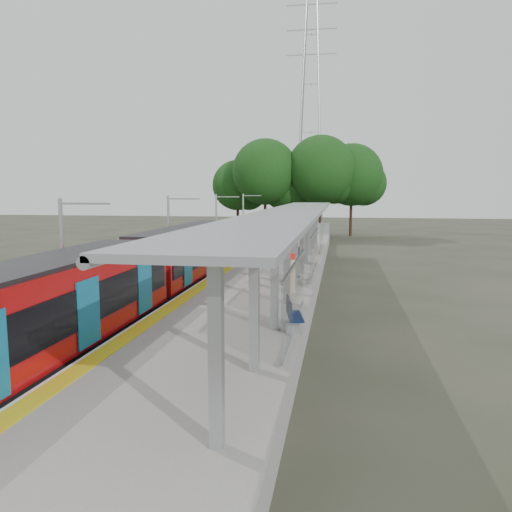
# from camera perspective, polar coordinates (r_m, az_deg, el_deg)

# --- Properties ---
(ground) EXTENTS (200.00, 200.00, 0.00)m
(ground) POSITION_cam_1_polar(r_m,az_deg,el_deg) (12.53, -11.49, -19.57)
(ground) COLOR #474438
(ground) RESTS_ON ground
(trackbed) EXTENTS (3.00, 70.00, 0.24)m
(trackbed) POSITION_cam_1_polar(r_m,az_deg,el_deg) (32.07, -6.19, -2.58)
(trackbed) COLOR #59544C
(trackbed) RESTS_ON ground
(platform) EXTENTS (6.00, 50.00, 1.00)m
(platform) POSITION_cam_1_polar(r_m,az_deg,el_deg) (31.10, 1.82, -2.14)
(platform) COLOR gray
(platform) RESTS_ON ground
(tactile_strip) EXTENTS (0.60, 50.00, 0.02)m
(tactile_strip) POSITION_cam_1_polar(r_m,az_deg,el_deg) (31.46, -2.79, -1.09)
(tactile_strip) COLOR gold
(tactile_strip) RESTS_ON platform
(end_fence) EXTENTS (6.00, 0.10, 1.20)m
(end_fence) POSITION_cam_1_polar(r_m,az_deg,el_deg) (55.64, 5.31, 3.19)
(end_fence) COLOR #9EA0A5
(end_fence) RESTS_ON platform
(train) EXTENTS (2.74, 27.60, 3.62)m
(train) POSITION_cam_1_polar(r_m,az_deg,el_deg) (22.44, -13.20, -2.03)
(train) COLOR black
(train) RESTS_ON ground
(canopy) EXTENTS (3.27, 38.00, 3.66)m
(canopy) POSITION_cam_1_polar(r_m,az_deg,el_deg) (26.73, 4.16, 4.26)
(canopy) COLOR #9EA0A5
(canopy) RESTS_ON platform
(pylon) EXTENTS (8.00, 4.00, 38.00)m
(pylon) POSITION_cam_1_polar(r_m,az_deg,el_deg) (84.61, 6.25, 16.43)
(pylon) COLOR #9EA0A5
(pylon) RESTS_ON ground
(tree_cluster) EXTENTS (21.78, 10.82, 12.46)m
(tree_cluster) POSITION_cam_1_polar(r_m,az_deg,el_deg) (63.20, 4.85, 9.15)
(tree_cluster) COLOR #382316
(tree_cluster) RESTS_ON ground
(catenary_masts) EXTENTS (2.08, 48.16, 5.40)m
(catenary_masts) POSITION_cam_1_polar(r_m,az_deg,el_deg) (31.28, -9.78, 2.26)
(catenary_masts) COLOR #9EA0A5
(catenary_masts) RESTS_ON ground
(bench_near) EXTENTS (0.76, 1.59, 1.05)m
(bench_near) POSITION_cam_1_polar(r_m,az_deg,el_deg) (17.01, 4.18, -6.57)
(bench_near) COLOR #0E204A
(bench_near) RESTS_ON platform
(bench_mid) EXTENTS (0.76, 1.38, 0.90)m
(bench_mid) POSITION_cam_1_polar(r_m,az_deg,el_deg) (25.65, 4.20, -2.00)
(bench_mid) COLOR #0E204A
(bench_mid) RESTS_ON platform
(bench_far) EXTENTS (0.70, 1.58, 1.04)m
(bench_far) POSITION_cam_1_polar(r_m,az_deg,el_deg) (33.04, 5.21, 0.23)
(bench_far) COLOR #0E204A
(bench_far) RESTS_ON platform
(info_pillar_near) EXTENTS (0.41, 0.41, 1.84)m
(info_pillar_near) POSITION_cam_1_polar(r_m,az_deg,el_deg) (22.97, 4.03, -2.29)
(info_pillar_near) COLOR #C3B38E
(info_pillar_near) RESTS_ON platform
(info_pillar_far) EXTENTS (0.41, 0.41, 1.82)m
(info_pillar_far) POSITION_cam_1_polar(r_m,az_deg,el_deg) (27.01, 4.32, -0.85)
(info_pillar_far) COLOR #C3B38E
(info_pillar_far) RESTS_ON platform
(litter_bin) EXTENTS (0.49, 0.49, 0.80)m
(litter_bin) POSITION_cam_1_polar(r_m,az_deg,el_deg) (31.65, 4.20, -0.35)
(litter_bin) COLOR #9EA0A5
(litter_bin) RESTS_ON platform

